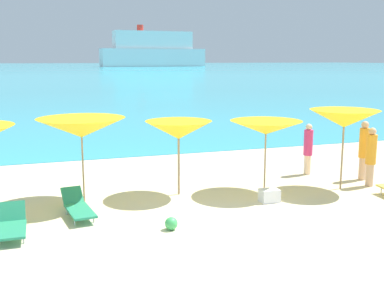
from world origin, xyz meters
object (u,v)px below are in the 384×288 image
(lounge_chair_0, at_px, (78,206))
(lounge_chair_1, at_px, (11,225))
(beach_ball, at_px, (171,224))
(umbrella_2, at_px, (179,130))
(cooler_box, at_px, (269,196))
(beachgoer_2, at_px, (364,148))
(umbrella_3, at_px, (266,128))
(beachgoer_0, at_px, (308,147))
(beachgoer_1, at_px, (371,155))
(cruise_ship, at_px, (153,51))
(umbrella_1, at_px, (81,128))
(umbrella_4, at_px, (344,119))

(lounge_chair_0, distance_m, lounge_chair_1, 1.72)
(lounge_chair_1, relative_size, beach_ball, 4.57)
(umbrella_2, distance_m, cooler_box, 3.00)
(lounge_chair_1, bearing_deg, beachgoer_2, 9.45)
(umbrella_3, bearing_deg, beachgoer_0, 31.45)
(beachgoer_1, distance_m, cruise_ship, 234.22)
(cooler_box, bearing_deg, beach_ball, -157.98)
(lounge_chair_1, relative_size, cooler_box, 2.65)
(lounge_chair_0, bearing_deg, beachgoer_0, 6.42)
(umbrella_1, height_order, cooler_box, umbrella_1)
(beachgoer_0, height_order, cooler_box, beachgoer_0)
(umbrella_1, bearing_deg, beach_ball, -59.66)
(umbrella_1, bearing_deg, cooler_box, -18.60)
(lounge_chair_0, height_order, cooler_box, lounge_chair_0)
(umbrella_3, height_order, beachgoer_2, umbrella_3)
(umbrella_2, distance_m, lounge_chair_0, 3.40)
(umbrella_4, xyz_separation_m, beach_ball, (-5.61, -1.66, -1.91))
(umbrella_3, height_order, beachgoer_1, umbrella_3)
(beachgoer_0, relative_size, beach_ball, 5.78)
(lounge_chair_0, height_order, cruise_ship, cruise_ship)
(umbrella_1, bearing_deg, lounge_chair_1, -130.66)
(umbrella_4, bearing_deg, lounge_chair_1, -174.03)
(umbrella_2, distance_m, beach_ball, 3.25)
(lounge_chair_1, height_order, cooler_box, lounge_chair_1)
(umbrella_2, height_order, umbrella_4, umbrella_4)
(umbrella_4, relative_size, lounge_chair_0, 1.35)
(umbrella_1, relative_size, umbrella_3, 1.22)
(umbrella_1, distance_m, beachgoer_2, 8.56)
(lounge_chair_1, xyz_separation_m, beach_ball, (3.34, -0.72, -0.11))
(umbrella_1, xyz_separation_m, umbrella_3, (4.97, -0.64, -0.14))
(umbrella_2, xyz_separation_m, umbrella_3, (2.39, -0.51, 0.03))
(cooler_box, bearing_deg, umbrella_4, 11.48)
(beachgoer_2, bearing_deg, umbrella_3, 167.85)
(beachgoer_2, bearing_deg, umbrella_1, 161.33)
(umbrella_4, xyz_separation_m, lounge_chair_1, (-8.95, -0.94, -1.80))
(umbrella_4, height_order, cooler_box, umbrella_4)
(beachgoer_1, bearing_deg, beach_ball, 37.58)
(beachgoer_2, bearing_deg, umbrella_4, -168.02)
(beachgoer_0, bearing_deg, beachgoer_2, -129.01)
(beachgoer_1, bearing_deg, umbrella_3, 15.43)
(beachgoer_1, distance_m, beach_ball, 6.85)
(umbrella_4, bearing_deg, cooler_box, -169.37)
(lounge_chair_1, bearing_deg, umbrella_4, 6.46)
(lounge_chair_1, relative_size, cruise_ship, 0.02)
(beachgoer_0, relative_size, beachgoer_2, 0.90)
(umbrella_2, bearing_deg, lounge_chair_1, -156.34)
(umbrella_4, distance_m, beachgoer_1, 1.49)
(lounge_chair_0, xyz_separation_m, beachgoer_1, (8.47, 0.02, 0.71))
(umbrella_1, xyz_separation_m, cooler_box, (4.65, -1.56, -1.81))
(beachgoer_0, height_order, cruise_ship, cruise_ship)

